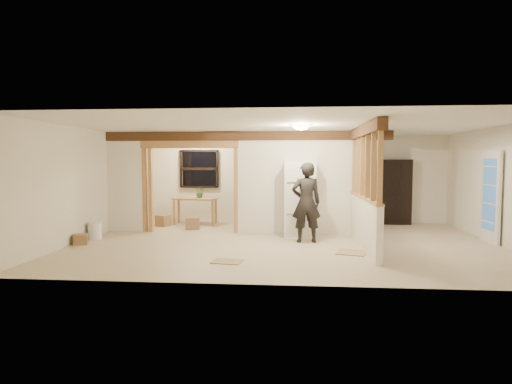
# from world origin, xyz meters

# --- Properties ---
(floor) EXTENTS (9.00, 6.50, 0.01)m
(floor) POSITION_xyz_m (0.00, 0.00, -0.01)
(floor) COLOR #BDAA8D
(floor) RESTS_ON ground
(ceiling) EXTENTS (9.00, 6.50, 0.01)m
(ceiling) POSITION_xyz_m (0.00, 0.00, 2.50)
(ceiling) COLOR white
(wall_back) EXTENTS (9.00, 0.01, 2.50)m
(wall_back) POSITION_xyz_m (0.00, 3.25, 1.25)
(wall_back) COLOR silver
(wall_back) RESTS_ON floor
(wall_front) EXTENTS (9.00, 0.01, 2.50)m
(wall_front) POSITION_xyz_m (0.00, -3.25, 1.25)
(wall_front) COLOR silver
(wall_front) RESTS_ON floor
(wall_left) EXTENTS (0.01, 6.50, 2.50)m
(wall_left) POSITION_xyz_m (-4.50, 0.00, 1.25)
(wall_left) COLOR silver
(wall_left) RESTS_ON floor
(wall_right) EXTENTS (0.01, 6.50, 2.50)m
(wall_right) POSITION_xyz_m (4.50, 0.00, 1.25)
(wall_right) COLOR silver
(wall_right) RESTS_ON floor
(partition_left_stub) EXTENTS (0.90, 0.12, 2.50)m
(partition_left_stub) POSITION_xyz_m (-4.05, 1.20, 1.25)
(partition_left_stub) COLOR white
(partition_left_stub) RESTS_ON floor
(partition_center) EXTENTS (2.80, 0.12, 2.50)m
(partition_center) POSITION_xyz_m (0.20, 1.20, 1.25)
(partition_center) COLOR white
(partition_center) RESTS_ON floor
(doorway_frame) EXTENTS (2.46, 0.14, 2.20)m
(doorway_frame) POSITION_xyz_m (-2.40, 1.20, 1.10)
(doorway_frame) COLOR #B4814B
(doorway_frame) RESTS_ON floor
(header_beam_back) EXTENTS (7.00, 0.18, 0.22)m
(header_beam_back) POSITION_xyz_m (-1.00, 1.20, 2.38)
(header_beam_back) COLOR #4B2E19
(header_beam_back) RESTS_ON ceiling
(header_beam_right) EXTENTS (0.18, 3.30, 0.22)m
(header_beam_right) POSITION_xyz_m (1.60, -0.40, 2.38)
(header_beam_right) COLOR #4B2E19
(header_beam_right) RESTS_ON ceiling
(pony_wall) EXTENTS (0.12, 3.20, 1.00)m
(pony_wall) POSITION_xyz_m (1.60, -0.40, 0.50)
(pony_wall) COLOR white
(pony_wall) RESTS_ON floor
(stud_partition) EXTENTS (0.14, 3.20, 1.32)m
(stud_partition) POSITION_xyz_m (1.60, -0.40, 1.66)
(stud_partition) COLOR #B4814B
(stud_partition) RESTS_ON pony_wall
(window_back) EXTENTS (1.12, 0.10, 1.10)m
(window_back) POSITION_xyz_m (-2.60, 3.17, 1.55)
(window_back) COLOR black
(window_back) RESTS_ON wall_back
(french_door) EXTENTS (0.12, 0.86, 2.00)m
(french_door) POSITION_xyz_m (4.42, 0.40, 1.00)
(french_door) COLOR white
(french_door) RESTS_ON floor
(ceiling_dome_main) EXTENTS (0.36, 0.36, 0.16)m
(ceiling_dome_main) POSITION_xyz_m (0.30, -0.50, 2.48)
(ceiling_dome_main) COLOR #FFEABF
(ceiling_dome_main) RESTS_ON ceiling
(ceiling_dome_util) EXTENTS (0.32, 0.32, 0.14)m
(ceiling_dome_util) POSITION_xyz_m (-2.50, 2.30, 2.48)
(ceiling_dome_util) COLOR #FFEABF
(ceiling_dome_util) RESTS_ON ceiling
(hanging_bulb) EXTENTS (0.07, 0.07, 0.07)m
(hanging_bulb) POSITION_xyz_m (-2.00, 1.60, 2.18)
(hanging_bulb) COLOR #FFD88C
(hanging_bulb) RESTS_ON ceiling
(refrigerator) EXTENTS (0.72, 0.70, 1.76)m
(refrigerator) POSITION_xyz_m (0.32, 0.79, 0.88)
(refrigerator) COLOR silver
(refrigerator) RESTS_ON floor
(woman) EXTENTS (0.69, 0.51, 1.75)m
(woman) POSITION_xyz_m (0.44, 0.07, 0.87)
(woman) COLOR black
(woman) RESTS_ON floor
(work_table) EXTENTS (1.27, 0.82, 0.74)m
(work_table) POSITION_xyz_m (-2.58, 2.55, 0.37)
(work_table) COLOR #B4814B
(work_table) RESTS_ON floor
(potted_plant) EXTENTS (0.36, 0.34, 0.32)m
(potted_plant) POSITION_xyz_m (-2.45, 2.57, 0.90)
(potted_plant) COLOR #3D792E
(potted_plant) RESTS_ON work_table
(shop_vac) EXTENTS (0.57, 0.57, 0.67)m
(shop_vac) POSITION_xyz_m (-4.20, 2.27, 0.33)
(shop_vac) COLOR maroon
(shop_vac) RESTS_ON floor
(bookshelf) EXTENTS (0.91, 0.30, 1.82)m
(bookshelf) POSITION_xyz_m (2.99, 3.03, 0.91)
(bookshelf) COLOR black
(bookshelf) RESTS_ON floor
(bucket) EXTENTS (0.38, 0.38, 0.39)m
(bucket) POSITION_xyz_m (-4.32, 0.02, 0.19)
(bucket) COLOR white
(bucket) RESTS_ON floor
(box_util_a) EXTENTS (0.43, 0.39, 0.31)m
(box_util_a) POSITION_xyz_m (-2.46, 1.66, 0.15)
(box_util_a) COLOR #906945
(box_util_a) RESTS_ON floor
(box_util_b) EXTENTS (0.42, 0.42, 0.30)m
(box_util_b) POSITION_xyz_m (-3.38, 2.13, 0.15)
(box_util_b) COLOR #906945
(box_util_b) RESTS_ON floor
(box_front) EXTENTS (0.35, 0.32, 0.23)m
(box_front) POSITION_xyz_m (-4.33, -0.62, 0.11)
(box_front) COLOR #906945
(box_front) RESTS_ON floor
(floor_panel_near) EXTENTS (0.66, 0.66, 0.02)m
(floor_panel_near) POSITION_xyz_m (1.28, -0.98, 0.01)
(floor_panel_near) COLOR tan
(floor_panel_near) RESTS_ON floor
(floor_panel_far) EXTENTS (0.56, 0.47, 0.02)m
(floor_panel_far) POSITION_xyz_m (-1.00, -1.90, 0.01)
(floor_panel_far) COLOR tan
(floor_panel_far) RESTS_ON floor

